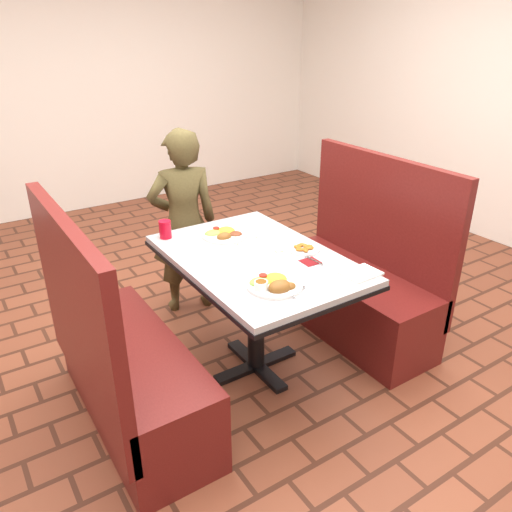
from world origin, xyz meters
name	(u,v)px	position (x,y,z in m)	size (l,w,h in m)	color
room	(256,22)	(0.00, 0.00, 1.91)	(7.00, 7.04, 2.82)	brown
dining_table	(256,272)	(0.00, 0.00, 0.65)	(0.81, 1.21, 0.75)	#B7BABD
booth_bench_left	(124,368)	(-0.80, 0.00, 0.33)	(0.47, 1.20, 1.17)	maroon
booth_bench_right	(357,286)	(0.80, 0.00, 0.33)	(0.47, 1.20, 1.17)	maroon
diner_person	(184,223)	(-0.01, 0.90, 0.65)	(0.48, 0.31, 1.31)	brown
near_dinner_plate	(274,282)	(-0.12, -0.35, 0.78)	(0.27, 0.27, 0.08)	white
far_dinner_plate	(224,232)	(0.00, 0.34, 0.77)	(0.27, 0.27, 0.07)	white
plantain_plate	(304,249)	(0.27, -0.08, 0.76)	(0.18, 0.18, 0.03)	white
maroon_napkin	(310,262)	(0.20, -0.22, 0.75)	(0.09, 0.09, 0.00)	maroon
spoon_utensil	(313,260)	(0.22, -0.22, 0.76)	(0.01, 0.14, 0.00)	#B9B9BD
red_tumbler	(165,229)	(-0.31, 0.51, 0.80)	(0.07, 0.07, 0.11)	red
paper_napkin	(361,273)	(0.33, -0.48, 0.76)	(0.19, 0.14, 0.01)	white
knife_utensil	(290,282)	(-0.04, -0.36, 0.76)	(0.01, 0.17, 0.00)	silver
fork_utensil	(288,291)	(-0.10, -0.43, 0.76)	(0.01, 0.15, 0.00)	silver
lettuce_shreds	(256,250)	(0.04, 0.06, 0.75)	(0.28, 0.32, 0.00)	#8BB146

